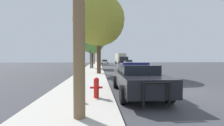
% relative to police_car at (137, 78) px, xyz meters
% --- Properties ---
extents(ground_plane, '(110.00, 110.00, 0.00)m').
position_rel_police_car_xyz_m(ground_plane, '(2.37, 0.27, -0.78)').
color(ground_plane, '#3D3D42').
extents(sidewalk_left, '(3.00, 110.00, 0.13)m').
position_rel_police_car_xyz_m(sidewalk_left, '(-2.73, 0.27, -0.71)').
color(sidewalk_left, '#BCB7AD').
rests_on(sidewalk_left, ground_plane).
extents(police_car, '(2.10, 5.05, 1.51)m').
position_rel_police_car_xyz_m(police_car, '(0.00, 0.00, 0.00)').
color(police_car, black).
rests_on(police_car, ground_plane).
extents(fire_hydrant, '(0.51, 0.22, 0.83)m').
position_rel_police_car_xyz_m(fire_hydrant, '(-1.95, -1.05, -0.21)').
color(fire_hydrant, red).
rests_on(fire_hydrant, sidewalk_left).
extents(traffic_light, '(3.46, 0.35, 5.37)m').
position_rel_police_car_xyz_m(traffic_light, '(-1.79, 16.35, 3.11)').
color(traffic_light, '#424247').
rests_on(traffic_light, sidewalk_left).
extents(car_background_distant, '(2.12, 4.58, 1.32)m').
position_rel_police_car_xyz_m(car_background_distant, '(0.04, 37.63, -0.07)').
color(car_background_distant, silver).
rests_on(car_background_distant, ground_plane).
extents(car_background_oncoming, '(2.13, 4.45, 1.37)m').
position_rel_police_car_xyz_m(car_background_oncoming, '(4.80, 25.87, -0.04)').
color(car_background_oncoming, '#B7B7BC').
rests_on(car_background_oncoming, ground_plane).
extents(box_truck, '(2.89, 7.75, 3.18)m').
position_rel_police_car_xyz_m(box_truck, '(4.77, 36.75, 0.93)').
color(box_truck, black).
rests_on(box_truck, ground_plane).
extents(tree_sidewalk_mid, '(4.13, 4.13, 6.54)m').
position_rel_police_car_xyz_m(tree_sidewalk_mid, '(-2.88, 17.64, 3.82)').
color(tree_sidewalk_mid, '#4C3823').
rests_on(tree_sidewalk_mid, sidewalk_left).
extents(tree_sidewalk_far, '(3.66, 3.66, 6.49)m').
position_rel_police_car_xyz_m(tree_sidewalk_far, '(-3.00, 33.12, 4.00)').
color(tree_sidewalk_far, brown).
rests_on(tree_sidewalk_far, sidewalk_left).
extents(tree_sidewalk_near, '(5.43, 5.43, 8.31)m').
position_rel_police_car_xyz_m(tree_sidewalk_near, '(-1.82, 8.73, 4.93)').
color(tree_sidewalk_near, '#4C3823').
rests_on(tree_sidewalk_near, sidewalk_left).
extents(traffic_cone, '(0.29, 0.29, 0.48)m').
position_rel_police_car_xyz_m(traffic_cone, '(-2.50, -1.67, -0.41)').
color(traffic_cone, orange).
rests_on(traffic_cone, sidewalk_left).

